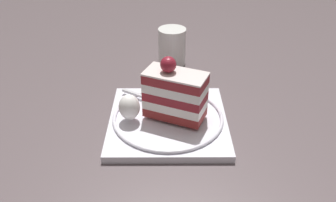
{
  "coord_description": "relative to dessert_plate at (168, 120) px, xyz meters",
  "views": [
    {
      "loc": [
        0.12,
        -0.48,
        0.38
      ],
      "look_at": [
        0.01,
        0.01,
        0.05
      ],
      "focal_mm": 36.87,
      "sensor_mm": 36.0,
      "label": 1
    }
  ],
  "objects": [
    {
      "name": "ground_plane",
      "position": [
        -0.01,
        -0.01,
        -0.01
      ],
      "size": [
        2.4,
        2.4,
        0.0
      ],
      "primitive_type": "plane",
      "color": "#594C4F"
    },
    {
      "name": "drink_glass_near",
      "position": [
        -0.05,
        0.25,
        0.03
      ],
      "size": [
        0.07,
        0.07,
        0.09
      ],
      "color": "white",
      "rests_on": "ground_plane"
    },
    {
      "name": "dessert_plate",
      "position": [
        0.0,
        0.0,
        0.0
      ],
      "size": [
        0.25,
        0.25,
        0.02
      ],
      "color": "white",
      "rests_on": "ground_plane"
    },
    {
      "name": "whipped_cream_dollop",
      "position": [
        -0.06,
        -0.02,
        0.03
      ],
      "size": [
        0.04,
        0.04,
        0.05
      ],
      "primitive_type": "ellipsoid",
      "color": "white",
      "rests_on": "dessert_plate"
    },
    {
      "name": "cake_slice",
      "position": [
        0.01,
        0.0,
        0.06
      ],
      "size": [
        0.11,
        0.07,
        0.11
      ],
      "color": "maroon",
      "rests_on": "dessert_plate"
    },
    {
      "name": "fork",
      "position": [
        -0.05,
        0.04,
        0.01
      ],
      "size": [
        0.11,
        0.04,
        0.0
      ],
      "color": "silver",
      "rests_on": "dessert_plate"
    }
  ]
}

